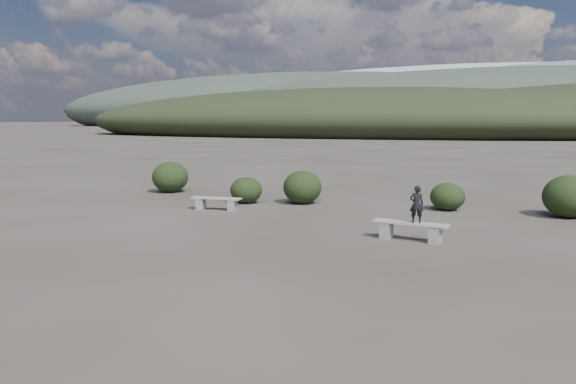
% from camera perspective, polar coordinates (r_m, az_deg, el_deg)
% --- Properties ---
extents(ground, '(1200.00, 1200.00, 0.00)m').
position_cam_1_polar(ground, '(11.12, -3.24, -7.97)').
color(ground, '#2F2924').
rests_on(ground, ground).
extents(bench_left, '(1.71, 0.53, 0.42)m').
position_cam_1_polar(bench_left, '(18.46, -7.28, -1.06)').
color(bench_left, gray).
rests_on(bench_left, ground).
extents(bench_right, '(1.87, 0.61, 0.46)m').
position_cam_1_polar(bench_right, '(14.03, 12.33, -3.74)').
color(bench_right, gray).
rests_on(bench_right, ground).
extents(seated_person, '(0.38, 0.30, 0.91)m').
position_cam_1_polar(seated_person, '(13.89, 12.93, -1.21)').
color(seated_person, black).
rests_on(seated_person, bench_right).
extents(shrub_a, '(1.13, 1.13, 0.93)m').
position_cam_1_polar(shrub_a, '(19.89, -4.27, 0.19)').
color(shrub_a, black).
rests_on(shrub_a, ground).
extents(shrub_b, '(1.36, 1.36, 1.17)m').
position_cam_1_polar(shrub_b, '(19.71, 1.47, 0.49)').
color(shrub_b, black).
rests_on(shrub_b, ground).
extents(shrub_c, '(1.13, 1.13, 0.90)m').
position_cam_1_polar(shrub_c, '(19.01, 15.90, -0.45)').
color(shrub_c, black).
rests_on(shrub_c, ground).
extents(shrub_d, '(1.47, 1.47, 1.28)m').
position_cam_1_polar(shrub_d, '(18.89, 26.57, -0.41)').
color(shrub_d, black).
rests_on(shrub_d, ground).
extents(shrub_f, '(1.46, 1.46, 1.24)m').
position_cam_1_polar(shrub_f, '(23.32, -11.89, 1.49)').
color(shrub_f, black).
rests_on(shrub_f, ground).
extents(mountain_ridges, '(500.00, 400.00, 56.00)m').
position_cam_1_polar(mountain_ridges, '(349.04, 20.43, 8.18)').
color(mountain_ridges, black).
rests_on(mountain_ridges, ground).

